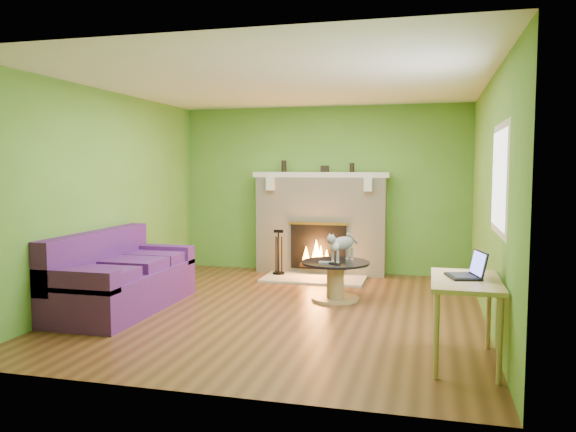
# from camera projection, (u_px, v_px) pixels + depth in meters

# --- Properties ---
(floor) EXTENTS (5.00, 5.00, 0.00)m
(floor) POSITION_uv_depth(u_px,v_px,m) (282.00, 310.00, 6.53)
(floor) COLOR #512C17
(floor) RESTS_ON ground
(ceiling) EXTENTS (5.00, 5.00, 0.00)m
(ceiling) POSITION_uv_depth(u_px,v_px,m) (282.00, 83.00, 6.30)
(ceiling) COLOR white
(ceiling) RESTS_ON wall_back
(wall_back) EXTENTS (5.00, 0.00, 5.00)m
(wall_back) POSITION_uv_depth(u_px,v_px,m) (323.00, 190.00, 8.83)
(wall_back) COLOR #54862B
(wall_back) RESTS_ON floor
(wall_front) EXTENTS (5.00, 0.00, 5.00)m
(wall_front) POSITION_uv_depth(u_px,v_px,m) (192.00, 217.00, 4.01)
(wall_front) COLOR #54862B
(wall_front) RESTS_ON floor
(wall_left) EXTENTS (0.00, 5.00, 5.00)m
(wall_left) POSITION_uv_depth(u_px,v_px,m) (108.00, 196.00, 6.97)
(wall_left) COLOR #54862B
(wall_left) RESTS_ON floor
(wall_right) EXTENTS (0.00, 5.00, 5.00)m
(wall_right) POSITION_uv_depth(u_px,v_px,m) (490.00, 201.00, 5.86)
(wall_right) COLOR #54862B
(wall_right) RESTS_ON floor
(window_frame) EXTENTS (0.00, 1.20, 1.20)m
(window_frame) POSITION_uv_depth(u_px,v_px,m) (500.00, 179.00, 4.98)
(window_frame) COLOR silver
(window_frame) RESTS_ON wall_right
(window_pane) EXTENTS (0.00, 1.06, 1.06)m
(window_pane) POSITION_uv_depth(u_px,v_px,m) (499.00, 179.00, 4.98)
(window_pane) COLOR white
(window_pane) RESTS_ON wall_right
(fireplace) EXTENTS (2.10, 0.46, 1.58)m
(fireplace) POSITION_uv_depth(u_px,v_px,m) (321.00, 224.00, 8.70)
(fireplace) COLOR beige
(fireplace) RESTS_ON floor
(hearth) EXTENTS (1.50, 0.75, 0.03)m
(hearth) POSITION_uv_depth(u_px,v_px,m) (314.00, 279.00, 8.27)
(hearth) COLOR beige
(hearth) RESTS_ON floor
(mantel) EXTENTS (2.10, 0.28, 0.08)m
(mantel) POSITION_uv_depth(u_px,v_px,m) (321.00, 175.00, 8.61)
(mantel) COLOR beige
(mantel) RESTS_ON fireplace
(sofa) EXTENTS (0.91, 2.02, 0.91)m
(sofa) POSITION_uv_depth(u_px,v_px,m) (119.00, 279.00, 6.55)
(sofa) COLOR #4D1A62
(sofa) RESTS_ON floor
(coffee_table) EXTENTS (0.85, 0.85, 0.48)m
(coffee_table) POSITION_uv_depth(u_px,v_px,m) (335.00, 278.00, 7.00)
(coffee_table) COLOR tan
(coffee_table) RESTS_ON floor
(desk) EXTENTS (0.56, 0.97, 0.72)m
(desk) POSITION_uv_depth(u_px,v_px,m) (465.00, 289.00, 4.72)
(desk) COLOR tan
(desk) RESTS_ON floor
(cat) EXTENTS (0.47, 0.62, 0.37)m
(cat) POSITION_uv_depth(u_px,v_px,m) (343.00, 247.00, 7.00)
(cat) COLOR slate
(cat) RESTS_ON coffee_table
(remote_silver) EXTENTS (0.17, 0.06, 0.02)m
(remote_silver) POSITION_uv_depth(u_px,v_px,m) (326.00, 262.00, 6.89)
(remote_silver) COLOR #949496
(remote_silver) RESTS_ON coffee_table
(remote_black) EXTENTS (0.16, 0.13, 0.02)m
(remote_black) POSITION_uv_depth(u_px,v_px,m) (335.00, 263.00, 6.81)
(remote_black) COLOR black
(remote_black) RESTS_ON coffee_table
(laptop) EXTENTS (0.35, 0.38, 0.24)m
(laptop) POSITION_uv_depth(u_px,v_px,m) (463.00, 264.00, 4.75)
(laptop) COLOR black
(laptop) RESTS_ON desk
(fire_tools) EXTENTS (0.18, 0.18, 0.68)m
(fire_tools) POSITION_uv_depth(u_px,v_px,m) (279.00, 252.00, 8.52)
(fire_tools) COLOR black
(fire_tools) RESTS_ON hearth
(mantel_vase_left) EXTENTS (0.08, 0.08, 0.18)m
(mantel_vase_left) POSITION_uv_depth(u_px,v_px,m) (284.00, 166.00, 8.78)
(mantel_vase_left) COLOR black
(mantel_vase_left) RESTS_ON mantel
(mantel_vase_right) EXTENTS (0.07, 0.07, 0.14)m
(mantel_vase_right) POSITION_uv_depth(u_px,v_px,m) (352.00, 168.00, 8.51)
(mantel_vase_right) COLOR black
(mantel_vase_right) RESTS_ON mantel
(mantel_box) EXTENTS (0.12, 0.08, 0.10)m
(mantel_box) POSITION_uv_depth(u_px,v_px,m) (325.00, 169.00, 8.62)
(mantel_box) COLOR black
(mantel_box) RESTS_ON mantel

